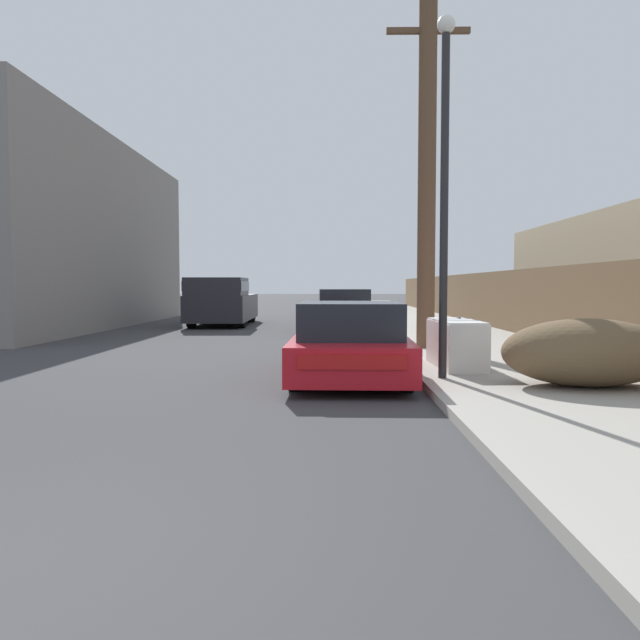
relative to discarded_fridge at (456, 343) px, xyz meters
The scene contains 11 objects.
sidewalk_curb 15.74m from the discarded_fridge, 85.20° to the left, with size 4.20×63.00×0.12m, color #9E998E.
discarded_fridge is the anchor object (origin of this frame).
parked_sports_car_red 1.87m from the discarded_fridge, 162.55° to the right, with size 1.87×4.19×1.22m.
car_parked_mid 9.78m from the discarded_fridge, 99.86° to the left, with size 1.92×4.28×1.37m.
car_parked_far 16.26m from the discarded_fridge, 96.11° to the left, with size 1.95×4.44×1.28m.
pickup_truck 14.04m from the discarded_fridge, 115.84° to the left, with size 2.20×5.50×1.76m.
utility_pole 4.82m from the discarded_fridge, 89.96° to the left, with size 1.80×0.39×7.60m.
street_lamp 2.93m from the discarded_fridge, 109.58° to the right, with size 0.26×0.26×5.22m.
brush_pile 2.41m from the discarded_fridge, 55.29° to the right, with size 2.31×1.45×0.92m.
wooden_fence 13.15m from the discarded_fridge, 75.60° to the left, with size 0.08×41.45×1.82m, color brown.
building_left_block 17.86m from the discarded_fridge, 137.29° to the left, with size 7.00×16.10×6.57m, color gray.
Camera 1 is at (1.87, -2.59, 1.48)m, focal length 35.00 mm.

